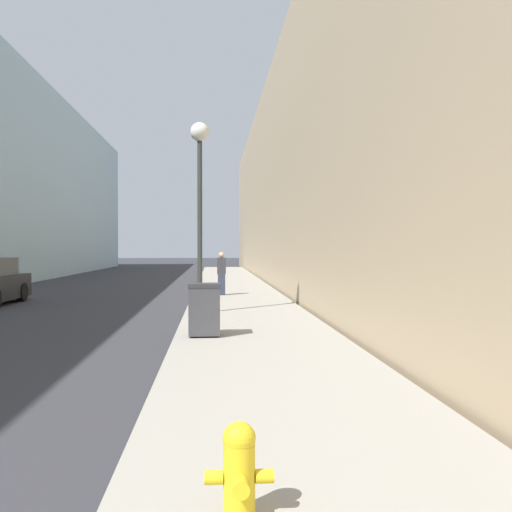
{
  "coord_description": "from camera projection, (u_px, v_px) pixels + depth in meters",
  "views": [
    {
      "loc": [
        4.66,
        -2.39,
        1.86
      ],
      "look_at": [
        6.3,
        19.55,
        1.54
      ],
      "focal_mm": 40.0,
      "sensor_mm": 36.0,
      "label": 1
    }
  ],
  "objects": [
    {
      "name": "sidewalk_right",
      "position": [
        238.0,
        298.0,
        20.42
      ],
      "size": [
        3.3,
        60.0,
        0.14
      ],
      "color": "#9E998E",
      "rests_on": "ground"
    },
    {
      "name": "building_right_stone",
      "position": [
        384.0,
        183.0,
        28.9
      ],
      "size": [
        12.0,
        60.0,
        10.26
      ],
      "color": "tan",
      "rests_on": "ground"
    },
    {
      "name": "fire_hydrant",
      "position": [
        239.0,
        468.0,
        3.64
      ],
      "size": [
        0.44,
        0.33,
        0.61
      ],
      "color": "yellow",
      "rests_on": "sidewalk_right"
    },
    {
      "name": "trash_bin",
      "position": [
        204.0,
        309.0,
        11.08
      ],
      "size": [
        0.62,
        0.59,
        1.03
      ],
      "color": "#3D3D42",
      "rests_on": "sidewalk_right"
    },
    {
      "name": "lamppost",
      "position": [
        200.0,
        177.0,
        14.96
      ],
      "size": [
        0.5,
        0.5,
        5.01
      ],
      "color": "#2D332D",
      "rests_on": "sidewalk_right"
    },
    {
      "name": "pedestrian_on_sidewalk",
      "position": [
        222.0,
        273.0,
        20.65
      ],
      "size": [
        0.32,
        0.21,
        1.56
      ],
      "color": "#2D3347",
      "rests_on": "sidewalk_right"
    }
  ]
}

